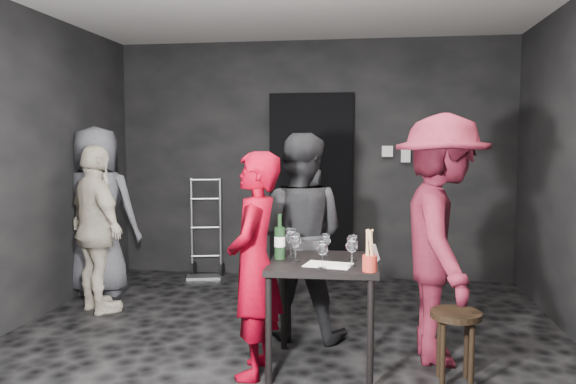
# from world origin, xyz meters

# --- Properties ---
(floor) EXTENTS (4.50, 5.00, 0.02)m
(floor) POSITION_xyz_m (0.00, 0.00, 0.00)
(floor) COLOR black
(floor) RESTS_ON ground
(wall_back) EXTENTS (4.50, 0.04, 2.70)m
(wall_back) POSITION_xyz_m (0.00, 2.50, 1.35)
(wall_back) COLOR black
(wall_back) RESTS_ON ground
(wall_front) EXTENTS (4.50, 0.04, 2.70)m
(wall_front) POSITION_xyz_m (0.00, -2.50, 1.35)
(wall_front) COLOR black
(wall_front) RESTS_ON ground
(doorway) EXTENTS (0.95, 0.10, 2.10)m
(doorway) POSITION_xyz_m (0.00, 2.44, 1.05)
(doorway) COLOR black
(doorway) RESTS_ON ground
(wallbox_upper) EXTENTS (0.12, 0.06, 0.12)m
(wallbox_upper) POSITION_xyz_m (0.85, 2.45, 1.45)
(wallbox_upper) COLOR #B7B7B2
(wallbox_upper) RESTS_ON wall_back
(wallbox_lower) EXTENTS (0.10, 0.06, 0.14)m
(wallbox_lower) POSITION_xyz_m (1.05, 2.45, 1.40)
(wallbox_lower) COLOR #B7B7B2
(wallbox_lower) RESTS_ON wall_back
(hand_truck) EXTENTS (0.38, 0.33, 1.14)m
(hand_truck) POSITION_xyz_m (-1.21, 2.27, 0.21)
(hand_truck) COLOR #B2B2B7
(hand_truck) RESTS_ON floor
(tasting_table) EXTENTS (0.72, 0.72, 0.75)m
(tasting_table) POSITION_xyz_m (0.35, -0.17, 0.65)
(tasting_table) COLOR black
(tasting_table) RESTS_ON floor
(stool) EXTENTS (0.32, 0.32, 0.47)m
(stool) POSITION_xyz_m (1.21, -0.28, 0.37)
(stool) COLOR black
(stool) RESTS_ON floor
(server_red) EXTENTS (0.37, 0.55, 1.48)m
(server_red) POSITION_xyz_m (-0.09, -0.33, 0.74)
(server_red) COLOR maroon
(server_red) RESTS_ON floor
(woman_black) EXTENTS (0.89, 0.55, 1.75)m
(woman_black) POSITION_xyz_m (0.11, 0.44, 0.88)
(woman_black) COLOR black
(woman_black) RESTS_ON floor
(man_maroon) EXTENTS (0.68, 1.35, 2.03)m
(man_maroon) POSITION_xyz_m (1.16, 0.10, 1.02)
(man_maroon) COLOR maroon
(man_maroon) RESTS_ON floor
(bystander_cream) EXTENTS (0.98, 0.92, 1.56)m
(bystander_cream) POSITION_xyz_m (-1.79, 0.83, 0.78)
(bystander_cream) COLOR beige
(bystander_cream) RESTS_ON floor
(bystander_grey) EXTENTS (0.96, 0.52, 1.95)m
(bystander_grey) POSITION_xyz_m (-2.07, 1.41, 0.98)
(bystander_grey) COLOR #5A5A62
(bystander_grey) RESTS_ON floor
(tasting_mat) EXTENTS (0.33, 0.25, 0.00)m
(tasting_mat) POSITION_xyz_m (0.40, -0.31, 0.75)
(tasting_mat) COLOR white
(tasting_mat) RESTS_ON tasting_table
(wine_glass_a) EXTENTS (0.09, 0.09, 0.21)m
(wine_glass_a) POSITION_xyz_m (0.17, -0.22, 0.86)
(wine_glass_a) COLOR white
(wine_glass_a) RESTS_ON tasting_table
(wine_glass_b) EXTENTS (0.10, 0.10, 0.22)m
(wine_glass_b) POSITION_xyz_m (0.12, -0.08, 0.86)
(wine_glass_b) COLOR white
(wine_glass_b) RESTS_ON tasting_table
(wine_glass_c) EXTENTS (0.07, 0.07, 0.18)m
(wine_glass_c) POSITION_xyz_m (0.36, -0.05, 0.84)
(wine_glass_c) COLOR white
(wine_glass_c) RESTS_ON tasting_table
(wine_glass_d) EXTENTS (0.08, 0.08, 0.19)m
(wine_glass_d) POSITION_xyz_m (0.37, -0.40, 0.85)
(wine_glass_d) COLOR white
(wine_glass_d) RESTS_ON tasting_table
(wine_glass_e) EXTENTS (0.09, 0.09, 0.21)m
(wine_glass_e) POSITION_xyz_m (0.55, -0.32, 0.85)
(wine_glass_e) COLOR white
(wine_glass_e) RESTS_ON tasting_table
(wine_glass_f) EXTENTS (0.08, 0.08, 0.19)m
(wine_glass_f) POSITION_xyz_m (0.55, -0.16, 0.85)
(wine_glass_f) COLOR white
(wine_glass_f) RESTS_ON tasting_table
(wine_bottle) EXTENTS (0.08, 0.08, 0.31)m
(wine_bottle) POSITION_xyz_m (0.05, -0.15, 0.87)
(wine_bottle) COLOR black
(wine_bottle) RESTS_ON tasting_table
(breadstick_cup) EXTENTS (0.09, 0.09, 0.28)m
(breadstick_cup) POSITION_xyz_m (0.66, -0.44, 0.88)
(breadstick_cup) COLOR #B0291E
(breadstick_cup) RESTS_ON tasting_table
(reserved_card) EXTENTS (0.12, 0.16, 0.11)m
(reserved_card) POSITION_xyz_m (0.66, -0.16, 0.81)
(reserved_card) COLOR white
(reserved_card) RESTS_ON tasting_table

